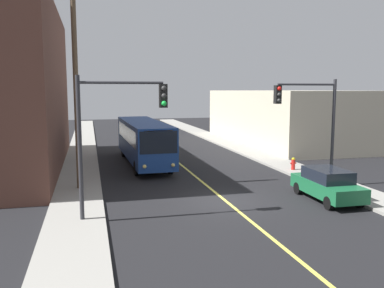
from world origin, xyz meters
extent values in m
plane|color=black|center=(0.00, 0.00, 0.00)|extent=(120.00, 120.00, 0.00)
cube|color=gray|center=(-7.25, 10.00, 0.07)|extent=(2.50, 90.00, 0.15)
cube|color=gray|center=(7.25, 10.00, 0.07)|extent=(2.50, 90.00, 0.15)
cube|color=#D8CC4C|center=(0.00, 15.00, 0.01)|extent=(0.16, 60.00, 0.01)
cube|color=black|center=(-8.54, 11.67, 1.60)|extent=(0.06, 14.59, 1.30)
cube|color=black|center=(-8.54, 11.67, 4.80)|extent=(0.06, 14.59, 1.30)
cube|color=black|center=(-8.54, 11.67, 8.00)|extent=(0.06, 14.59, 1.30)
cube|color=beige|center=(14.50, 20.53, 2.74)|extent=(12.00, 21.59, 5.47)
cube|color=black|center=(8.54, 20.53, 1.60)|extent=(0.06, 15.11, 1.30)
cube|color=navy|center=(-2.63, 11.55, 1.83)|extent=(2.89, 12.07, 2.75)
cube|color=black|center=(-2.46, 5.58, 2.35)|extent=(2.35, 0.15, 1.40)
cube|color=black|center=(-2.80, 17.53, 2.45)|extent=(2.30, 0.15, 1.10)
cube|color=black|center=(-3.88, 11.52, 2.35)|extent=(0.35, 10.20, 1.10)
cube|color=black|center=(-1.37, 11.59, 2.35)|extent=(0.35, 10.20, 1.10)
cube|color=orange|center=(-2.46, 5.59, 2.95)|extent=(1.79, 0.11, 0.30)
sphere|color=#F9D872|center=(-3.35, 5.51, 0.90)|extent=(0.24, 0.24, 0.24)
sphere|color=#F9D872|center=(-1.56, 5.56, 0.90)|extent=(0.24, 0.24, 0.24)
cylinder|color=black|center=(-3.63, 7.32, 0.50)|extent=(0.33, 1.01, 1.00)
cylinder|color=black|center=(-1.38, 7.39, 0.50)|extent=(0.33, 1.01, 1.00)
cylinder|color=black|center=(-3.85, 15.02, 0.50)|extent=(0.33, 1.01, 1.00)
cylinder|color=black|center=(-1.60, 15.08, 0.50)|extent=(0.33, 1.01, 1.00)
cube|color=#196038|center=(4.99, -1.17, 0.67)|extent=(1.87, 4.43, 0.70)
cube|color=black|center=(4.99, -1.17, 1.32)|extent=(1.66, 2.49, 0.60)
cylinder|color=black|center=(4.17, -2.65, 0.32)|extent=(0.23, 0.64, 0.64)
cylinder|color=black|center=(5.77, -2.68, 0.32)|extent=(0.23, 0.64, 0.64)
cylinder|color=black|center=(4.22, 0.35, 0.32)|extent=(0.23, 0.64, 0.64)
cylinder|color=black|center=(5.82, 0.32, 0.32)|extent=(0.23, 0.64, 0.64)
cylinder|color=brown|center=(-7.18, 4.00, 6.05)|extent=(0.28, 0.28, 11.80)
cylinder|color=#2D2D33|center=(-6.95, -1.76, 3.15)|extent=(0.18, 0.18, 6.00)
cylinder|color=#2D2D33|center=(-5.20, -1.76, 5.85)|extent=(3.50, 0.12, 0.12)
cube|color=black|center=(-3.45, -1.76, 5.30)|extent=(0.32, 0.36, 1.00)
sphere|color=#2D2D2D|center=(-3.45, -1.95, 5.62)|extent=(0.22, 0.22, 0.22)
sphere|color=#2D2D2D|center=(-3.45, -1.95, 5.30)|extent=(0.22, 0.22, 0.22)
sphere|color=green|center=(-3.45, -1.95, 4.98)|extent=(0.22, 0.22, 0.22)
cylinder|color=#2D2D33|center=(6.95, 1.53, 3.15)|extent=(0.18, 0.18, 6.00)
cylinder|color=#2D2D33|center=(5.20, 1.53, 5.85)|extent=(3.50, 0.12, 0.12)
cube|color=black|center=(3.45, 1.53, 5.30)|extent=(0.32, 0.36, 1.00)
sphere|color=red|center=(3.45, 1.34, 5.62)|extent=(0.22, 0.22, 0.22)
sphere|color=#2D2D2D|center=(3.45, 1.34, 5.30)|extent=(0.22, 0.22, 0.22)
sphere|color=#2D2D2D|center=(3.45, 1.34, 4.98)|extent=(0.22, 0.22, 0.22)
cylinder|color=red|center=(6.85, 5.88, 0.50)|extent=(0.26, 0.26, 0.70)
sphere|color=gold|center=(6.85, 5.88, 0.87)|extent=(0.24, 0.24, 0.24)
cylinder|color=red|center=(6.69, 5.88, 0.60)|extent=(0.12, 0.10, 0.10)
cylinder|color=red|center=(7.01, 5.88, 0.60)|extent=(0.12, 0.10, 0.10)
camera|label=1|loc=(-6.53, -19.05, 5.55)|focal=38.28mm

